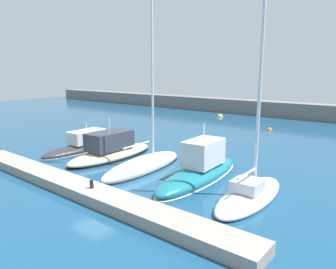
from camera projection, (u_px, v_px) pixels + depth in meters
ground_plane at (97, 186)px, 18.37m from camera, size 120.00×120.00×0.00m
dock_pier at (78, 188)px, 17.32m from camera, size 21.35×1.62×0.55m
breakwater_seawall at (294, 110)px, 44.99m from camera, size 108.00×2.89×2.16m
motorboat_charcoal_nearest at (84, 145)px, 26.71m from camera, size 2.37×7.70×2.58m
motorboat_sand_second at (111, 150)px, 24.25m from camera, size 2.80×8.01×3.26m
sailboat_ivory_third at (144, 165)px, 21.30m from camera, size 2.44×7.77×16.09m
motorboat_teal_fourth at (201, 169)px, 19.54m from camera, size 2.78×8.86×3.72m
sailboat_white_fifth at (250, 192)px, 16.33m from camera, size 2.40×6.68×12.31m
mooring_buoy_yellow at (220, 117)px, 46.16m from camera, size 0.83×0.83×0.83m
mooring_buoy_orange at (269, 130)px, 35.76m from camera, size 0.58×0.58×0.58m
dock_bollard at (92, 184)px, 16.44m from camera, size 0.20×0.20×0.44m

